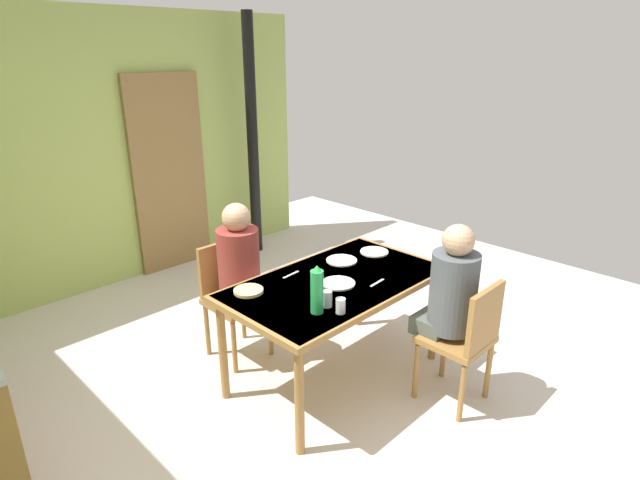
{
  "coord_description": "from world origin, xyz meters",
  "views": [
    {
      "loc": [
        -1.96,
        -2.06,
        2.22
      ],
      "look_at": [
        0.35,
        0.22,
        1.01
      ],
      "focal_mm": 28.99,
      "sensor_mm": 36.0,
      "label": 1
    }
  ],
  "objects_px": {
    "water_bottle_green_near": "(317,290)",
    "dining_table": "(336,290)",
    "chair_near_diner": "(466,337)",
    "person_near_diner": "(451,290)",
    "person_far_diner": "(240,263)",
    "chair_far_diner": "(231,293)"
  },
  "relations": [
    {
      "from": "water_bottle_green_near",
      "to": "dining_table",
      "type": "bearing_deg",
      "value": 28.87
    },
    {
      "from": "chair_near_diner",
      "to": "person_near_diner",
      "type": "relative_size",
      "value": 1.13
    },
    {
      "from": "dining_table",
      "to": "person_far_diner",
      "type": "xyz_separation_m",
      "value": [
        -0.3,
        0.65,
        0.1
      ]
    },
    {
      "from": "person_far_diner",
      "to": "water_bottle_green_near",
      "type": "bearing_deg",
      "value": 83.55
    },
    {
      "from": "dining_table",
      "to": "chair_far_diner",
      "type": "xyz_separation_m",
      "value": [
        -0.3,
        0.79,
        -0.19
      ]
    },
    {
      "from": "person_far_diner",
      "to": "water_bottle_green_near",
      "type": "xyz_separation_m",
      "value": [
        -0.1,
        -0.87,
        0.12
      ]
    },
    {
      "from": "chair_far_diner",
      "to": "person_far_diner",
      "type": "xyz_separation_m",
      "value": [
        -0.0,
        -0.14,
        0.28
      ]
    },
    {
      "from": "chair_near_diner",
      "to": "person_near_diner",
      "type": "xyz_separation_m",
      "value": [
        -0.0,
        0.14,
        0.28
      ]
    },
    {
      "from": "chair_near_diner",
      "to": "dining_table",
      "type": "bearing_deg",
      "value": 115.32
    },
    {
      "from": "person_far_diner",
      "to": "water_bottle_green_near",
      "type": "height_order",
      "value": "person_far_diner"
    },
    {
      "from": "person_far_diner",
      "to": "person_near_diner",
      "type": "bearing_deg",
      "value": 117.4
    },
    {
      "from": "dining_table",
      "to": "chair_near_diner",
      "type": "relative_size",
      "value": 1.74
    },
    {
      "from": "person_far_diner",
      "to": "water_bottle_green_near",
      "type": "relative_size",
      "value": 2.57
    },
    {
      "from": "chair_far_diner",
      "to": "person_near_diner",
      "type": "height_order",
      "value": "person_near_diner"
    },
    {
      "from": "chair_near_diner",
      "to": "water_bottle_green_near",
      "type": "bearing_deg",
      "value": 143.8
    },
    {
      "from": "chair_far_diner",
      "to": "person_far_diner",
      "type": "relative_size",
      "value": 1.13
    },
    {
      "from": "dining_table",
      "to": "person_near_diner",
      "type": "distance_m",
      "value": 0.76
    },
    {
      "from": "dining_table",
      "to": "person_far_diner",
      "type": "bearing_deg",
      "value": 114.92
    },
    {
      "from": "person_near_diner",
      "to": "chair_near_diner",
      "type": "bearing_deg",
      "value": -90.0
    },
    {
      "from": "dining_table",
      "to": "person_near_diner",
      "type": "height_order",
      "value": "person_near_diner"
    },
    {
      "from": "chair_near_diner",
      "to": "person_near_diner",
      "type": "bearing_deg",
      "value": 90.0
    },
    {
      "from": "dining_table",
      "to": "person_far_diner",
      "type": "distance_m",
      "value": 0.73
    }
  ]
}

